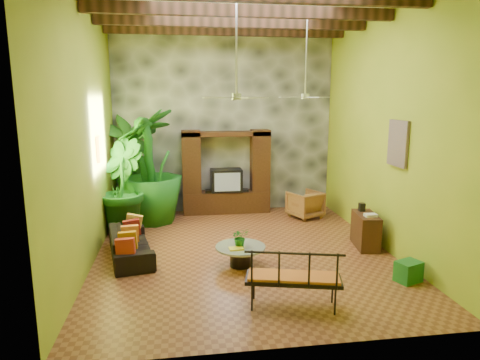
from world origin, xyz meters
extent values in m
plane|color=brown|center=(0.00, 0.00, 0.00)|extent=(7.00, 7.00, 0.00)
cube|color=olive|center=(0.00, 3.50, 2.50)|extent=(6.00, 0.02, 5.00)
cube|color=olive|center=(-3.00, 0.00, 2.50)|extent=(0.02, 7.00, 5.00)
cube|color=olive|center=(3.00, 0.00, 2.50)|extent=(0.02, 7.00, 5.00)
cube|color=#393C41|center=(0.00, 3.44, 2.50)|extent=(5.98, 0.10, 4.98)
cube|color=#3D2113|center=(0.00, 0.00, 4.78)|extent=(5.95, 0.16, 0.22)
cube|color=#3D2113|center=(0.00, 1.30, 4.78)|extent=(5.95, 0.16, 0.22)
cube|color=#3D2113|center=(0.00, 2.60, 4.78)|extent=(5.95, 0.16, 0.22)
cube|color=black|center=(0.00, 3.14, 0.30)|extent=(2.40, 0.50, 0.60)
cube|color=black|center=(-0.95, 3.14, 1.30)|extent=(0.50, 0.48, 2.00)
cube|color=black|center=(0.95, 3.14, 1.30)|extent=(0.50, 0.48, 2.00)
cube|color=black|center=(0.00, 3.14, 2.20)|extent=(2.40, 0.48, 0.12)
cube|color=black|center=(0.00, 3.12, 0.92)|extent=(0.85, 0.52, 0.62)
cube|color=#8C99A8|center=(0.00, 2.85, 0.92)|extent=(0.70, 0.02, 0.50)
cylinder|color=silver|center=(-0.20, -0.40, 4.10)|extent=(0.04, 0.04, 1.80)
cylinder|color=silver|center=(-0.20, -0.40, 3.20)|extent=(0.18, 0.18, 0.12)
cube|color=silver|center=(0.15, -0.31, 3.18)|extent=(0.58, 0.26, 0.01)
cube|color=silver|center=(-0.29, -0.05, 3.18)|extent=(0.26, 0.58, 0.01)
cube|color=silver|center=(-0.55, -0.49, 3.18)|extent=(0.58, 0.26, 0.01)
cube|color=silver|center=(-0.11, -0.75, 3.18)|extent=(0.26, 0.58, 0.01)
cylinder|color=silver|center=(1.60, 1.20, 4.10)|extent=(0.04, 0.04, 1.80)
cylinder|color=silver|center=(1.60, 1.20, 3.20)|extent=(0.18, 0.18, 0.12)
cube|color=silver|center=(1.95, 1.29, 3.18)|extent=(0.58, 0.26, 0.01)
cube|color=silver|center=(1.51, 1.55, 3.18)|extent=(0.26, 0.58, 0.01)
cube|color=silver|center=(1.25, 1.11, 3.18)|extent=(0.58, 0.26, 0.01)
cube|color=silver|center=(1.69, 0.85, 3.18)|extent=(0.26, 0.58, 0.01)
cube|color=gold|center=(-2.96, 1.00, 2.10)|extent=(0.06, 0.32, 0.55)
cube|color=#275490|center=(2.96, -0.60, 2.30)|extent=(0.06, 0.70, 0.90)
imported|color=black|center=(-2.30, 0.03, 0.28)|extent=(1.10, 2.02, 0.56)
imported|color=brown|center=(2.03, 2.33, 0.36)|extent=(1.02, 1.03, 0.72)
imported|color=#205A17|center=(-2.57, 3.08, 1.39)|extent=(1.76, 1.69, 2.78)
imported|color=#16551B|center=(-2.65, 1.66, 1.12)|extent=(1.35, 1.50, 2.25)
imported|color=#1B651A|center=(-2.01, 2.52, 1.45)|extent=(2.17, 2.17, 2.91)
cylinder|color=black|center=(-0.17, -0.73, 0.18)|extent=(0.41, 0.41, 0.36)
cylinder|color=#AEBAB4|center=(-0.17, -0.73, 0.38)|extent=(0.96, 0.96, 0.04)
imported|color=#185C18|center=(-0.18, -0.72, 0.58)|extent=(0.39, 0.36, 0.36)
cube|color=gold|center=(-0.28, -0.89, 0.41)|extent=(0.27, 0.20, 0.03)
cube|color=black|center=(0.40, -2.44, 0.45)|extent=(1.54, 0.84, 0.06)
cube|color=#CC6527|center=(0.40, -2.44, 0.49)|extent=(1.45, 0.77, 0.06)
cube|color=black|center=(0.40, -2.70, 0.72)|extent=(1.42, 0.40, 0.54)
cube|color=#321A10|center=(2.65, -0.06, 0.37)|extent=(0.54, 0.97, 0.73)
cube|color=#1C6931|center=(2.65, -1.84, 0.18)|extent=(0.50, 0.44, 0.37)
camera|label=1|loc=(-1.31, -8.39, 3.23)|focal=32.00mm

